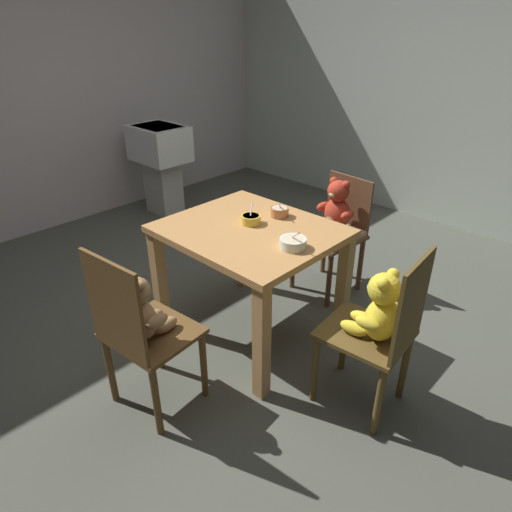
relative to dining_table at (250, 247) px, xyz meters
name	(u,v)px	position (x,y,z in m)	size (l,w,h in m)	color
ground_plane	(251,332)	(0.00, 0.00, -0.62)	(5.20, 5.20, 0.04)	#505248
wall_rear	(453,75)	(0.00, 2.56, 0.75)	(5.20, 0.08, 2.70)	#B6C1B2
wall_left	(36,76)	(-2.56, 0.00, 0.75)	(0.08, 5.20, 2.70)	#BDB4B4
dining_table	(250,247)	(0.00, 0.00, 0.00)	(0.97, 0.83, 0.73)	#BA8147
teddy_chair_far_center	(334,221)	(0.05, 0.80, -0.07)	(0.44, 0.44, 0.84)	brown
teddy_chair_near_right	(379,319)	(0.88, -0.03, -0.06)	(0.44, 0.40, 0.91)	brown
teddy_chair_near_front	(141,322)	(0.06, -0.81, -0.08)	(0.45, 0.42, 0.91)	brown
porridge_bowl_terracotta_far_center	(280,212)	(0.01, 0.24, 0.16)	(0.11, 0.11, 0.11)	#BB7446
porridge_bowl_white_near_right	(293,243)	(0.34, -0.03, 0.16)	(0.14, 0.14, 0.12)	silver
porridge_bowl_yellow_center	(251,219)	(-0.04, 0.05, 0.15)	(0.12, 0.12, 0.11)	yellow
sink_basin	(161,157)	(-2.05, 0.84, -0.03)	(0.55, 0.42, 0.88)	#B7B2A8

